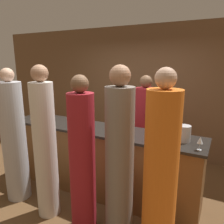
{
  "coord_description": "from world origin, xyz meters",
  "views": [
    {
      "loc": [
        1.67,
        -2.71,
        2.06
      ],
      "look_at": [
        0.19,
        0.1,
        1.31
      ],
      "focal_mm": 35.0,
      "sensor_mm": 36.0,
      "label": 1
    }
  ],
  "objects_px": {
    "guest_0": "(160,178)",
    "wine_bottle_1": "(90,125)",
    "ice_bucket": "(184,134)",
    "bartender": "(144,131)",
    "wine_bottle_0": "(84,121)",
    "guest_3": "(45,148)",
    "guest_2": "(14,140)",
    "guest_1": "(82,162)",
    "guest_4": "(119,160)"
  },
  "relations": [
    {
      "from": "guest_1",
      "to": "guest_2",
      "type": "distance_m",
      "value": 1.28
    },
    {
      "from": "guest_4",
      "to": "ice_bucket",
      "type": "relative_size",
      "value": 9.69
    },
    {
      "from": "guest_4",
      "to": "guest_3",
      "type": "bearing_deg",
      "value": -173.52
    },
    {
      "from": "wine_bottle_0",
      "to": "wine_bottle_1",
      "type": "bearing_deg",
      "value": -35.91
    },
    {
      "from": "wine_bottle_0",
      "to": "wine_bottle_1",
      "type": "relative_size",
      "value": 0.93
    },
    {
      "from": "bartender",
      "to": "ice_bucket",
      "type": "distance_m",
      "value": 1.13
    },
    {
      "from": "wine_bottle_0",
      "to": "wine_bottle_1",
      "type": "height_order",
      "value": "wine_bottle_1"
    },
    {
      "from": "guest_3",
      "to": "wine_bottle_0",
      "type": "bearing_deg",
      "value": 77.2
    },
    {
      "from": "guest_0",
      "to": "wine_bottle_1",
      "type": "height_order",
      "value": "guest_0"
    },
    {
      "from": "bartender",
      "to": "guest_4",
      "type": "height_order",
      "value": "guest_4"
    },
    {
      "from": "guest_2",
      "to": "wine_bottle_1",
      "type": "height_order",
      "value": "guest_2"
    },
    {
      "from": "guest_1",
      "to": "guest_4",
      "type": "xyz_separation_m",
      "value": [
        0.42,
        0.13,
        0.05
      ]
    },
    {
      "from": "guest_1",
      "to": "ice_bucket",
      "type": "distance_m",
      "value": 1.31
    },
    {
      "from": "bartender",
      "to": "wine_bottle_0",
      "type": "xyz_separation_m",
      "value": [
        -0.66,
        -0.88,
        0.32
      ]
    },
    {
      "from": "guest_4",
      "to": "wine_bottle_0",
      "type": "distance_m",
      "value": 1.05
    },
    {
      "from": "guest_4",
      "to": "guest_2",
      "type": "bearing_deg",
      "value": -178.25
    },
    {
      "from": "guest_2",
      "to": "ice_bucket",
      "type": "distance_m",
      "value": 2.4
    },
    {
      "from": "guest_3",
      "to": "wine_bottle_0",
      "type": "xyz_separation_m",
      "value": [
        0.15,
        0.67,
        0.22
      ]
    },
    {
      "from": "wine_bottle_0",
      "to": "wine_bottle_1",
      "type": "distance_m",
      "value": 0.27
    },
    {
      "from": "guest_0",
      "to": "wine_bottle_1",
      "type": "relative_size",
      "value": 6.17
    },
    {
      "from": "bartender",
      "to": "guest_3",
      "type": "xyz_separation_m",
      "value": [
        -0.81,
        -1.54,
        0.11
      ]
    },
    {
      "from": "bartender",
      "to": "guest_2",
      "type": "height_order",
      "value": "guest_2"
    },
    {
      "from": "wine_bottle_0",
      "to": "ice_bucket",
      "type": "distance_m",
      "value": 1.45
    },
    {
      "from": "guest_1",
      "to": "guest_4",
      "type": "distance_m",
      "value": 0.44
    },
    {
      "from": "guest_2",
      "to": "wine_bottle_1",
      "type": "relative_size",
      "value": 6.05
    },
    {
      "from": "wine_bottle_1",
      "to": "guest_2",
      "type": "bearing_deg",
      "value": -157.18
    },
    {
      "from": "guest_3",
      "to": "wine_bottle_1",
      "type": "height_order",
      "value": "guest_3"
    },
    {
      "from": "wine_bottle_0",
      "to": "ice_bucket",
      "type": "bearing_deg",
      "value": 5.02
    },
    {
      "from": "bartender",
      "to": "guest_1",
      "type": "xyz_separation_m",
      "value": [
        -0.21,
        -1.56,
        0.05
      ]
    },
    {
      "from": "guest_3",
      "to": "bartender",
      "type": "bearing_deg",
      "value": 62.39
    },
    {
      "from": "guest_1",
      "to": "wine_bottle_0",
      "type": "relative_size",
      "value": 6.31
    },
    {
      "from": "guest_3",
      "to": "guest_4",
      "type": "height_order",
      "value": "guest_4"
    },
    {
      "from": "guest_2",
      "to": "ice_bucket",
      "type": "bearing_deg",
      "value": 17.81
    },
    {
      "from": "guest_0",
      "to": "wine_bottle_0",
      "type": "height_order",
      "value": "guest_0"
    },
    {
      "from": "guest_0",
      "to": "ice_bucket",
      "type": "relative_size",
      "value": 9.61
    },
    {
      "from": "bartender",
      "to": "guest_4",
      "type": "distance_m",
      "value": 1.45
    },
    {
      "from": "guest_3",
      "to": "ice_bucket",
      "type": "height_order",
      "value": "guest_3"
    },
    {
      "from": "bartender",
      "to": "ice_bucket",
      "type": "xyz_separation_m",
      "value": [
        0.78,
        -0.75,
        0.31
      ]
    },
    {
      "from": "guest_1",
      "to": "wine_bottle_0",
      "type": "distance_m",
      "value": 0.86
    },
    {
      "from": "guest_3",
      "to": "wine_bottle_1",
      "type": "relative_size",
      "value": 6.2
    },
    {
      "from": "guest_1",
      "to": "wine_bottle_1",
      "type": "distance_m",
      "value": 0.63
    },
    {
      "from": "guest_2",
      "to": "guest_3",
      "type": "distance_m",
      "value": 0.68
    },
    {
      "from": "guest_0",
      "to": "guest_4",
      "type": "distance_m",
      "value": 0.52
    },
    {
      "from": "guest_0",
      "to": "guest_1",
      "type": "xyz_separation_m",
      "value": [
        -0.93,
        -0.0,
        -0.04
      ]
    },
    {
      "from": "guest_2",
      "to": "ice_bucket",
      "type": "relative_size",
      "value": 9.41
    },
    {
      "from": "guest_0",
      "to": "guest_3",
      "type": "height_order",
      "value": "guest_3"
    },
    {
      "from": "guest_0",
      "to": "guest_3",
      "type": "distance_m",
      "value": 1.52
    },
    {
      "from": "wine_bottle_0",
      "to": "guest_1",
      "type": "bearing_deg",
      "value": -56.88
    },
    {
      "from": "bartender",
      "to": "wine_bottle_0",
      "type": "height_order",
      "value": "bartender"
    },
    {
      "from": "bartender",
      "to": "wine_bottle_0",
      "type": "bearing_deg",
      "value": 53.23
    }
  ]
}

